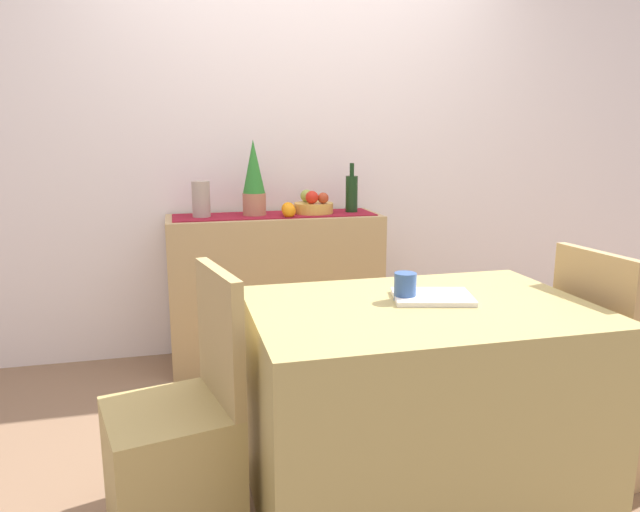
% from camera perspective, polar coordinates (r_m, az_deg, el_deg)
% --- Properties ---
extents(ground_plane, '(6.40, 6.40, 0.02)m').
position_cam_1_polar(ground_plane, '(2.82, 2.95, -16.55)').
color(ground_plane, '#82634A').
rests_on(ground_plane, ground).
extents(room_wall_rear, '(6.40, 0.06, 2.70)m').
position_cam_1_polar(room_wall_rear, '(3.62, -2.39, 12.16)').
color(room_wall_rear, silver).
rests_on(room_wall_rear, ground).
extents(sideboard_console, '(1.22, 0.42, 0.87)m').
position_cam_1_polar(sideboard_console, '(3.45, -4.36, -3.19)').
color(sideboard_console, tan).
rests_on(sideboard_console, ground).
extents(table_runner, '(1.15, 0.32, 0.01)m').
position_cam_1_polar(table_runner, '(3.36, -4.47, 4.05)').
color(table_runner, maroon).
rests_on(table_runner, sideboard_console).
extents(fruit_bowl, '(0.23, 0.23, 0.06)m').
position_cam_1_polar(fruit_bowl, '(3.41, -0.64, 4.73)').
color(fruit_bowl, gold).
rests_on(fruit_bowl, table_runner).
extents(apple_front, '(0.08, 0.08, 0.08)m').
position_cam_1_polar(apple_front, '(3.35, -0.80, 5.77)').
color(apple_front, red).
rests_on(apple_front, fruit_bowl).
extents(apple_upper, '(0.06, 0.06, 0.06)m').
position_cam_1_polar(apple_upper, '(3.36, 0.31, 5.70)').
color(apple_upper, '#A8381E').
rests_on(apple_upper, fruit_bowl).
extents(apple_right, '(0.07, 0.07, 0.07)m').
position_cam_1_polar(apple_right, '(3.44, -1.33, 5.92)').
color(apple_right, '#8C9C3F').
rests_on(apple_right, fruit_bowl).
extents(wine_bottle, '(0.07, 0.07, 0.29)m').
position_cam_1_polar(wine_bottle, '(3.46, 3.12, 6.15)').
color(wine_bottle, '#163314').
rests_on(wine_bottle, sideboard_console).
extents(ceramic_vase, '(0.10, 0.10, 0.20)m').
position_cam_1_polar(ceramic_vase, '(3.31, -11.58, 5.44)').
color(ceramic_vase, '#A59586').
rests_on(ceramic_vase, sideboard_console).
extents(potted_plant, '(0.13, 0.13, 0.43)m').
position_cam_1_polar(potted_plant, '(3.33, -6.51, 7.50)').
color(potted_plant, '#AA6F53').
rests_on(potted_plant, sideboard_console).
extents(orange_loose_far, '(0.08, 0.08, 0.08)m').
position_cam_1_polar(orange_loose_far, '(3.34, -3.14, 4.63)').
color(orange_loose_far, orange).
rests_on(orange_loose_far, sideboard_console).
extents(orange_loose_near_bowl, '(0.08, 0.08, 0.08)m').
position_cam_1_polar(orange_loose_near_bowl, '(3.25, -3.06, 4.42)').
color(orange_loose_near_bowl, orange).
rests_on(orange_loose_near_bowl, sideboard_console).
extents(dining_table, '(1.20, 0.82, 0.74)m').
position_cam_1_polar(dining_table, '(2.22, 9.57, -13.93)').
color(dining_table, tan).
rests_on(dining_table, ground).
extents(open_book, '(0.32, 0.27, 0.02)m').
position_cam_1_polar(open_book, '(2.15, 10.96, -3.96)').
color(open_book, white).
rests_on(open_book, dining_table).
extents(coffee_cup, '(0.08, 0.08, 0.10)m').
position_cam_1_polar(coffee_cup, '(2.12, 8.35, -2.99)').
color(coffee_cup, '#30518D').
rests_on(coffee_cup, dining_table).
extents(chair_near_window, '(0.48, 0.48, 0.90)m').
position_cam_1_polar(chair_near_window, '(2.11, -13.88, -18.72)').
color(chair_near_window, tan).
rests_on(chair_near_window, ground).
extents(chair_by_corner, '(0.43, 0.43, 0.90)m').
position_cam_1_polar(chair_by_corner, '(2.70, 26.98, -12.70)').
color(chair_by_corner, tan).
rests_on(chair_by_corner, ground).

